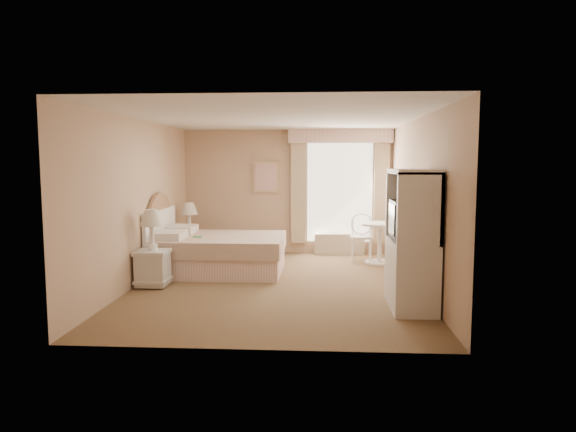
# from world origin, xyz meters

# --- Properties ---
(room) EXTENTS (4.21, 5.51, 2.51)m
(room) POSITION_xyz_m (0.00, 0.00, 1.25)
(room) COLOR brown
(room) RESTS_ON ground
(window) EXTENTS (2.05, 0.22, 2.51)m
(window) POSITION_xyz_m (1.05, 2.65, 1.34)
(window) COLOR white
(window) RESTS_ON room
(framed_art) EXTENTS (0.52, 0.04, 0.62)m
(framed_art) POSITION_xyz_m (-0.45, 2.71, 1.55)
(framed_art) COLOR tan
(framed_art) RESTS_ON room
(bed) EXTENTS (2.12, 1.63, 1.44)m
(bed) POSITION_xyz_m (-1.12, 0.82, 0.35)
(bed) COLOR tan
(bed) RESTS_ON room
(nightstand_near) EXTENTS (0.47, 0.47, 1.14)m
(nightstand_near) POSITION_xyz_m (-1.84, -0.24, 0.43)
(nightstand_near) COLOR silver
(nightstand_near) RESTS_ON room
(nightstand_far) EXTENTS (0.44, 0.44, 1.07)m
(nightstand_far) POSITION_xyz_m (-1.84, 1.97, 0.40)
(nightstand_far) COLOR silver
(nightstand_far) RESTS_ON room
(round_table) EXTENTS (0.70, 0.70, 0.74)m
(round_table) POSITION_xyz_m (1.75, 1.76, 0.49)
(round_table) COLOR white
(round_table) RESTS_ON room
(cafe_chair) EXTENTS (0.45, 0.45, 0.89)m
(cafe_chair) POSITION_xyz_m (1.44, 2.03, 0.52)
(cafe_chair) COLOR white
(cafe_chair) RESTS_ON room
(armoire) EXTENTS (0.53, 1.06, 1.76)m
(armoire) POSITION_xyz_m (1.81, -1.14, 0.73)
(armoire) COLOR silver
(armoire) RESTS_ON room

